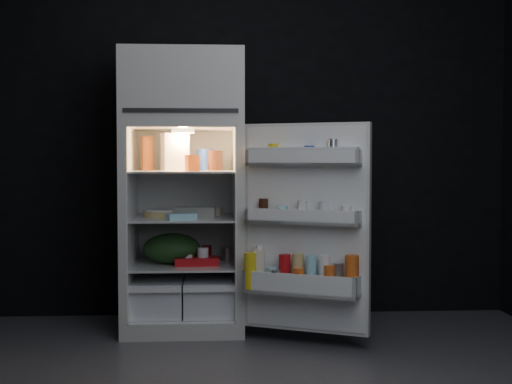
{
  "coord_description": "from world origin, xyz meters",
  "views": [
    {
      "loc": [
        -0.09,
        -3.32,
        1.11
      ],
      "look_at": [
        0.18,
        1.0,
        0.9
      ],
      "focal_mm": 50.0,
      "sensor_mm": 36.0,
      "label": 1
    }
  ],
  "objects": [
    {
      "name": "small_can_red",
      "position": [
        -0.13,
        1.47,
        0.47
      ],
      "size": [
        0.09,
        0.09,
        0.09
      ],
      "primitive_type": "cylinder",
      "rotation": [
        0.0,
        0.0,
        -0.42
      ],
      "color": "red",
      "rests_on": "refrigerator"
    },
    {
      "name": "small_can_silver",
      "position": [
        0.01,
        1.38,
        0.47
      ],
      "size": [
        0.09,
        0.09,
        0.09
      ],
      "primitive_type": "cylinder",
      "rotation": [
        0.0,
        0.0,
        0.28
      ],
      "color": "#B6B6BB",
      "rests_on": "refrigerator"
    },
    {
      "name": "flat_package",
      "position": [
        -0.28,
        1.07,
        0.75
      ],
      "size": [
        0.2,
        0.14,
        0.04
      ],
      "primitive_type": "cube",
      "rotation": [
        0.0,
        0.0,
        0.35
      ],
      "color": "#8FCCDE",
      "rests_on": "refrigerator"
    },
    {
      "name": "wall_back",
      "position": [
        0.0,
        1.7,
        1.35
      ],
      "size": [
        4.0,
        0.0,
        2.7
      ],
      "primitive_type": "cube",
      "color": "black",
      "rests_on": "ground"
    },
    {
      "name": "yogurt_tray",
      "position": [
        -0.19,
        1.2,
        0.45
      ],
      "size": [
        0.29,
        0.16,
        0.05
      ],
      "primitive_type": "cube",
      "rotation": [
        0.0,
        0.0,
        0.05
      ],
      "color": "red",
      "rests_on": "refrigerator"
    },
    {
      "name": "milk_jug",
      "position": [
        -0.33,
        1.31,
        1.15
      ],
      "size": [
        0.19,
        0.19,
        0.24
      ],
      "primitive_type": "cube",
      "rotation": [
        0.0,
        0.0,
        0.27
      ],
      "color": "white",
      "rests_on": "refrigerator"
    },
    {
      "name": "small_carton",
      "position": [
        -0.21,
        1.12,
        1.08
      ],
      "size": [
        0.1,
        0.09,
        0.1
      ],
      "primitive_type": "cube",
      "rotation": [
        0.0,
        0.0,
        0.4
      ],
      "color": "#E05C1A",
      "rests_on": "refrigerator"
    },
    {
      "name": "produce_bag",
      "position": [
        -0.35,
        1.28,
        0.52
      ],
      "size": [
        0.45,
        0.42,
        0.2
      ],
      "primitive_type": "ellipsoid",
      "rotation": [
        0.0,
        0.0,
        0.37
      ],
      "color": "#193815",
      "rests_on": "refrigerator"
    },
    {
      "name": "jam_jar",
      "position": [
        -0.07,
        1.33,
        1.09
      ],
      "size": [
        0.11,
        0.11,
        0.13
      ],
      "primitive_type": "cylinder",
      "rotation": [
        0.0,
        0.0,
        0.2
      ],
      "color": "#33190E",
      "rests_on": "refrigerator"
    },
    {
      "name": "egg_carton",
      "position": [
        -0.2,
        1.2,
        0.76
      ],
      "size": [
        0.26,
        0.12,
        0.07
      ],
      "primitive_type": "cube",
      "rotation": [
        0.0,
        0.0,
        -0.08
      ],
      "color": "gray",
      "rests_on": "refrigerator"
    },
    {
      "name": "fridge_door",
      "position": [
        0.44,
        0.78,
        0.68
      ],
      "size": [
        0.73,
        0.48,
        1.22
      ],
      "color": "silver",
      "rests_on": "ground"
    },
    {
      "name": "pie",
      "position": [
        -0.38,
        1.33,
        0.75
      ],
      "size": [
        0.41,
        0.41,
        0.04
      ],
      "primitive_type": "cylinder",
      "rotation": [
        0.0,
        0.0,
        0.39
      ],
      "color": "tan",
      "rests_on": "refrigerator"
    },
    {
      "name": "wall_front",
      "position": [
        0.0,
        -1.7,
        1.35
      ],
      "size": [
        4.0,
        0.0,
        2.7
      ],
      "primitive_type": "cube",
      "color": "black",
      "rests_on": "ground"
    },
    {
      "name": "mayo_jar",
      "position": [
        -0.13,
        1.38,
        1.1
      ],
      "size": [
        0.14,
        0.14,
        0.14
      ],
      "primitive_type": "cylinder",
      "rotation": [
        0.0,
        0.0,
        0.13
      ],
      "color": "#1C3899",
      "rests_on": "refrigerator"
    },
    {
      "name": "amber_bottle",
      "position": [
        -0.51,
        1.33,
        1.14
      ],
      "size": [
        0.1,
        0.1,
        0.22
      ],
      "primitive_type": "cylinder",
      "rotation": [
        0.0,
        0.0,
        -0.26
      ],
      "color": "#B2501C",
      "rests_on": "refrigerator"
    },
    {
      "name": "refrigerator",
      "position": [
        -0.27,
        1.32,
        0.96
      ],
      "size": [
        0.76,
        0.71,
        1.78
      ],
      "color": "silver",
      "rests_on": "ground"
    },
    {
      "name": "wrapped_pkg",
      "position": [
        -0.07,
        1.43,
        0.75
      ],
      "size": [
        0.14,
        0.13,
        0.05
      ],
      "primitive_type": "cube",
      "rotation": [
        0.0,
        0.0,
        -0.37
      ],
      "color": "beige",
      "rests_on": "refrigerator"
    }
  ]
}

